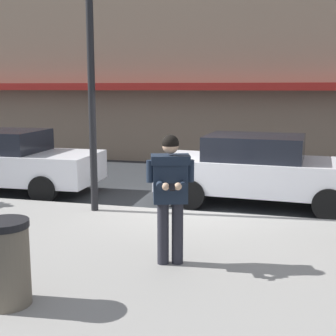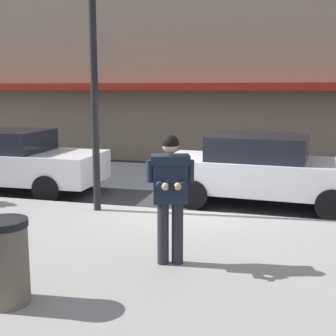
# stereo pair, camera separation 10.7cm
# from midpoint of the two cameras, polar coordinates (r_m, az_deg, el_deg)

# --- Properties ---
(ground_plane) EXTENTS (80.00, 80.00, 0.00)m
(ground_plane) POSITION_cam_midpoint_polar(r_m,az_deg,el_deg) (9.68, 1.97, -5.60)
(ground_plane) COLOR #2B2D30
(sidewalk) EXTENTS (32.00, 5.30, 0.14)m
(sidewalk) POSITION_cam_midpoint_polar(r_m,az_deg,el_deg) (6.81, 4.72, -11.74)
(sidewalk) COLOR gray
(sidewalk) RESTS_ON ground
(curb_paint_line) EXTENTS (28.00, 0.12, 0.01)m
(curb_paint_line) POSITION_cam_midpoint_polar(r_m,az_deg,el_deg) (9.55, 7.92, -5.87)
(curb_paint_line) COLOR silver
(curb_paint_line) RESTS_ON ground
(storefront_facade) EXTENTS (28.00, 4.70, 11.02)m
(storefront_facade) POSITION_cam_midpoint_polar(r_m,az_deg,el_deg) (17.86, 12.05, 19.01)
(storefront_facade) COLOR #84705B
(storefront_facade) RESTS_ON ground
(parked_sedan_near) EXTENTS (4.53, 2.00, 1.54)m
(parked_sedan_near) POSITION_cam_midpoint_polar(r_m,az_deg,el_deg) (12.18, -18.43, 0.89)
(parked_sedan_near) COLOR silver
(parked_sedan_near) RESTS_ON ground
(parked_sedan_mid) EXTENTS (4.61, 2.15, 1.54)m
(parked_sedan_mid) POSITION_cam_midpoint_polar(r_m,az_deg,el_deg) (10.47, 11.89, -0.20)
(parked_sedan_mid) COLOR silver
(parked_sedan_mid) RESTS_ON ground
(man_texting_on_phone) EXTENTS (0.62, 0.64, 1.81)m
(man_texting_on_phone) POSITION_cam_midpoint_polar(r_m,az_deg,el_deg) (6.34, 0.77, -2.16)
(man_texting_on_phone) COLOR #23232B
(man_texting_on_phone) RESTS_ON sidewalk
(street_lamp_post) EXTENTS (0.36, 0.36, 4.88)m
(street_lamp_post) POSITION_cam_midpoint_polar(r_m,az_deg,el_deg) (9.23, -8.74, 13.24)
(street_lamp_post) COLOR black
(street_lamp_post) RESTS_ON sidewalk
(trash_bin) EXTENTS (0.55, 0.55, 0.98)m
(trash_bin) POSITION_cam_midpoint_polar(r_m,az_deg,el_deg) (5.64, -18.70, -10.75)
(trash_bin) COLOR #665B4C
(trash_bin) RESTS_ON sidewalk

